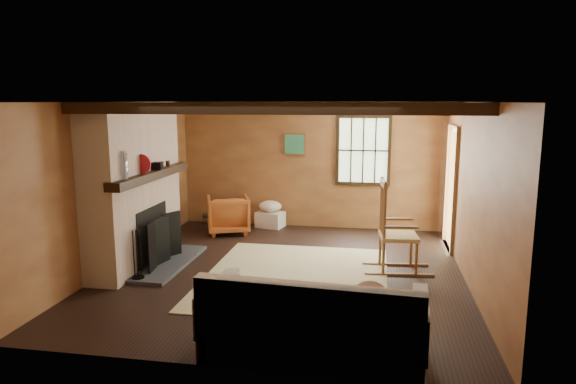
% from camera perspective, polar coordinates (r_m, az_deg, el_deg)
% --- Properties ---
extents(ground, '(5.50, 5.50, 0.00)m').
position_cam_1_polar(ground, '(7.46, -0.39, -8.81)').
color(ground, black).
rests_on(ground, ground).
extents(room_envelope, '(5.02, 5.52, 2.44)m').
position_cam_1_polar(room_envelope, '(7.32, 1.66, 3.96)').
color(room_envelope, '#A56E3A').
rests_on(room_envelope, ground).
extents(fireplace, '(1.02, 2.30, 2.40)m').
position_cam_1_polar(fireplace, '(7.88, -16.54, 0.08)').
color(fireplace, '#A75C40').
rests_on(fireplace, ground).
extents(rug, '(2.50, 3.00, 0.01)m').
position_cam_1_polar(rug, '(7.24, 0.91, -9.38)').
color(rug, '#C9BB86').
rests_on(rug, ground).
extents(rocking_chair, '(1.01, 0.59, 1.33)m').
position_cam_1_polar(rocking_chair, '(7.49, 11.80, -4.45)').
color(rocking_chair, tan).
rests_on(rocking_chair, ground).
extents(sofa, '(2.15, 1.07, 0.85)m').
position_cam_1_polar(sofa, '(5.03, 2.89, -14.75)').
color(sofa, silver).
rests_on(sofa, ground).
extents(firewood_pile, '(0.62, 0.11, 0.23)m').
position_cam_1_polar(firewood_pile, '(10.29, -7.77, -2.94)').
color(firewood_pile, brown).
rests_on(firewood_pile, ground).
extents(laundry_basket, '(0.57, 0.48, 0.30)m').
position_cam_1_polar(laundry_basket, '(9.96, -1.98, -3.06)').
color(laundry_basket, silver).
rests_on(laundry_basket, ground).
extents(basket_pillow, '(0.49, 0.41, 0.22)m').
position_cam_1_polar(basket_pillow, '(9.91, -1.99, -1.60)').
color(basket_pillow, silver).
rests_on(basket_pillow, laundry_basket).
extents(armchair, '(0.96, 0.97, 0.69)m').
position_cam_1_polar(armchair, '(9.55, -6.67, -2.49)').
color(armchair, '#BF6026').
rests_on(armchair, ground).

